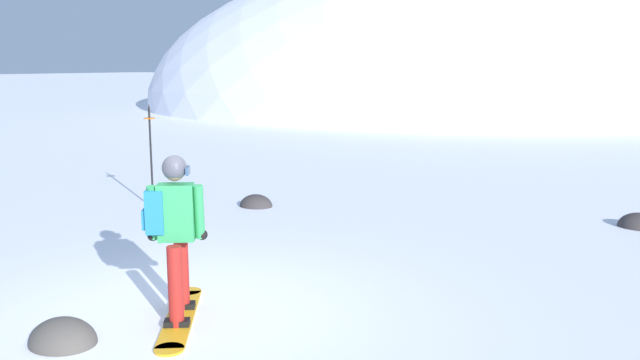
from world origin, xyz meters
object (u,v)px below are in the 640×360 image
(rock_mid, at_px, (63,343))
(rock_small, at_px, (256,206))
(piste_marker_near, at_px, (151,149))
(rock_dark, at_px, (639,227))
(snowboarder_main, at_px, (174,233))

(rock_mid, relative_size, rock_small, 1.08)
(piste_marker_near, bearing_deg, rock_dark, 19.61)
(snowboarder_main, distance_m, rock_small, 5.55)
(piste_marker_near, xyz_separation_m, rock_dark, (7.89, 2.81, -1.09))
(rock_mid, bearing_deg, snowboarder_main, 61.72)
(rock_mid, height_order, rock_small, rock_mid)
(piste_marker_near, height_order, rock_mid, piste_marker_near)
(snowboarder_main, height_order, piste_marker_near, piste_marker_near)
(rock_small, bearing_deg, snowboarder_main, -63.64)
(rock_dark, distance_m, rock_small, 6.57)
(rock_mid, bearing_deg, rock_small, 107.81)
(rock_dark, bearing_deg, snowboarder_main, -120.39)
(rock_dark, relative_size, rock_small, 1.06)
(piste_marker_near, height_order, rock_small, piste_marker_near)
(rock_dark, xyz_separation_m, rock_mid, (-4.44, -7.65, 0.00))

